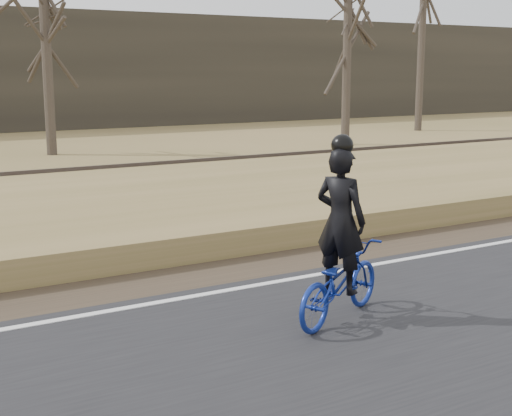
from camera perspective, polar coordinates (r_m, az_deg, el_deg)
ground at (r=9.05m, az=-10.67°, el=-8.75°), size 120.00×120.00×0.00m
road at (r=6.91m, az=-3.36°, el=-14.75°), size 120.00×6.00×0.06m
edge_line at (r=9.21m, az=-11.11°, el=-7.99°), size 120.00×0.12×0.01m
shoulder at (r=10.13m, az=-13.00°, el=-6.57°), size 120.00×1.60×0.04m
embankment at (r=12.88m, az=-17.08°, el=-2.08°), size 120.00×5.00×0.44m
cyclist at (r=8.58m, az=6.70°, el=-4.30°), size 1.87×1.29×2.24m
bare_tree_center at (r=26.74m, az=-16.47°, el=12.94°), size 0.36×0.36×8.26m
bare_tree_right at (r=29.47m, az=7.31°, el=12.85°), size 0.36×0.36×8.03m
bare_tree_far_right at (r=37.08m, az=13.12°, el=13.00°), size 0.36×0.36×8.99m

